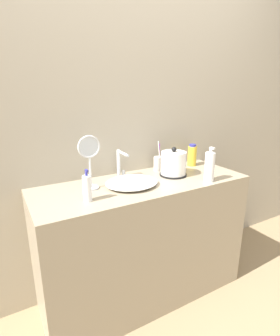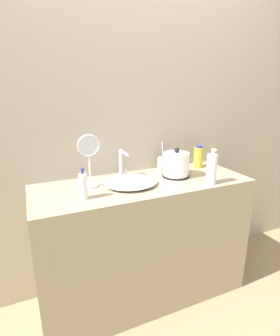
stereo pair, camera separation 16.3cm
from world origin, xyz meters
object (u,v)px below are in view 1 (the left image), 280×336
toothbrush_cup (158,163)px  shampoo_bottle (87,188)px  mouthwash_bottle (192,155)px  lotion_bottle (210,167)px  faucet (121,162)px  electric_kettle (173,164)px  vanity_mirror (90,158)px

toothbrush_cup → shampoo_bottle: (-0.62, -0.27, 0.02)m
mouthwash_bottle → lotion_bottle: bearing=-113.0°
faucet → lotion_bottle: bearing=-36.4°
electric_kettle → faucet: bearing=158.4°
faucet → lotion_bottle: 0.58m
electric_kettle → lotion_bottle: 0.25m
electric_kettle → toothbrush_cup: 0.15m
electric_kettle → mouthwash_bottle: 0.30m
mouthwash_bottle → electric_kettle: bearing=-155.3°
lotion_bottle → electric_kettle: bearing=121.6°
faucet → electric_kettle: bearing=-21.6°
faucet → vanity_mirror: (-0.24, -0.09, 0.08)m
faucet → vanity_mirror: vanity_mirror is taller
toothbrush_cup → shampoo_bottle: size_ratio=1.26×
shampoo_bottle → electric_kettle: bearing=10.9°
shampoo_bottle → toothbrush_cup: bearing=23.4°
mouthwash_bottle → faucet: bearing=179.2°
faucet → electric_kettle: electric_kettle is taller
electric_kettle → shampoo_bottle: (-0.65, -0.13, -0.01)m
faucet → vanity_mirror: size_ratio=0.58×
mouthwash_bottle → vanity_mirror: 0.86m
shampoo_bottle → mouthwash_bottle: shampoo_bottle is taller
faucet → vanity_mirror: 0.27m
toothbrush_cup → lotion_bottle: bearing=-65.6°
lotion_bottle → vanity_mirror: size_ratio=0.70×
lotion_bottle → shampoo_bottle: 0.79m
lotion_bottle → mouthwash_bottle: 0.36m
faucet → shampoo_bottle: faucet is taller
lotion_bottle → vanity_mirror: vanity_mirror is taller
lotion_bottle → mouthwash_bottle: bearing=67.0°
electric_kettle → mouthwash_bottle: (0.27, 0.12, 0.00)m
electric_kettle → shampoo_bottle: size_ratio=1.13×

